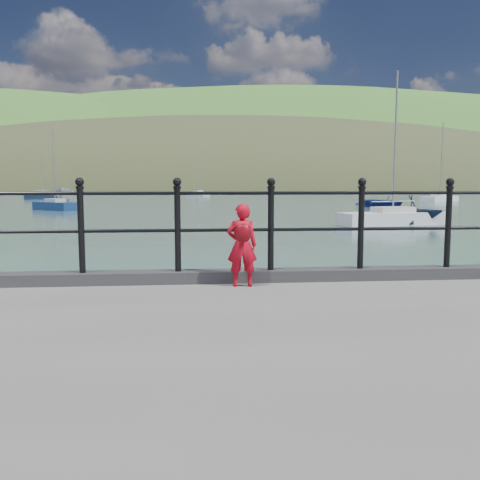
{
  "coord_description": "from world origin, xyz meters",
  "views": [
    {
      "loc": [
        -0.41,
        -6.63,
        2.27
      ],
      "look_at": [
        0.19,
        -0.2,
        1.55
      ],
      "focal_mm": 38.0,
      "sensor_mm": 36.0,
      "label": 1
    }
  ],
  "objects": [
    {
      "name": "sailboat_deep",
      "position": [
        0.66,
        94.13,
        0.34
      ],
      "size": [
        4.69,
        5.71,
        8.56
      ],
      "rotation": [
        0.0,
        0.0,
        -0.97
      ],
      "color": "white",
      "rests_on": "ground"
    },
    {
      "name": "sailboat_near",
      "position": [
        10.67,
        20.6,
        0.34
      ],
      "size": [
        6.44,
        3.15,
        8.54
      ],
      "rotation": [
        0.0,
        0.0,
        0.24
      ],
      "color": "white",
      "rests_on": "ground"
    },
    {
      "name": "kerb",
      "position": [
        0.0,
        -0.15,
        1.07
      ],
      "size": [
        60.0,
        0.3,
        0.15
      ],
      "primitive_type": "cube",
      "color": "#28282B",
      "rests_on": "quay"
    },
    {
      "name": "child",
      "position": [
        0.19,
        -0.46,
        1.52
      ],
      "size": [
        0.38,
        0.31,
        1.03
      ],
      "rotation": [
        0.0,
        0.0,
        3.13
      ],
      "color": "red",
      "rests_on": "quay"
    },
    {
      "name": "sailboat_far",
      "position": [
        31.13,
        55.78,
        0.34
      ],
      "size": [
        6.8,
        6.09,
        10.16
      ],
      "rotation": [
        0.0,
        0.0,
        0.69
      ],
      "color": "white",
      "rests_on": "ground"
    },
    {
      "name": "far_shore",
      "position": [
        38.34,
        239.41,
        -22.57
      ],
      "size": [
        830.0,
        200.0,
        156.0
      ],
      "color": "#333A21",
      "rests_on": "ground"
    },
    {
      "name": "sailboat_left",
      "position": [
        -22.4,
        70.78,
        0.34
      ],
      "size": [
        5.26,
        3.6,
        7.36
      ],
      "rotation": [
        0.0,
        0.0,
        0.44
      ],
      "color": "black",
      "rests_on": "ground"
    },
    {
      "name": "launch_blue",
      "position": [
        17.9,
        40.86,
        0.56
      ],
      "size": [
        5.46,
        6.38,
        1.12
      ],
      "primitive_type": "imported",
      "rotation": [
        0.0,
        0.0,
        0.35
      ],
      "color": "navy",
      "rests_on": "ground"
    },
    {
      "name": "railing",
      "position": [
        0.0,
        -0.15,
        1.82
      ],
      "size": [
        18.11,
        0.11,
        1.2
      ],
      "color": "black",
      "rests_on": "kerb"
    },
    {
      "name": "launch_white",
      "position": [
        -14.67,
        52.15,
        0.93
      ],
      "size": [
        2.15,
        4.94,
        1.86
      ],
      "primitive_type": "imported",
      "rotation": [
        0.0,
        0.0,
        0.07
      ],
      "color": "beige",
      "rests_on": "ground"
    },
    {
      "name": "launch_navy",
      "position": [
        12.03,
        20.97,
        0.81
      ],
      "size": [
        4.07,
        4.01,
        1.63
      ],
      "primitive_type": "imported",
      "rotation": [
        0.0,
        0.0,
        0.89
      ],
      "color": "#0E1C32",
      "rests_on": "ground"
    },
    {
      "name": "ground",
      "position": [
        0.0,
        0.0,
        0.0
      ],
      "size": [
        600.0,
        600.0,
        0.0
      ],
      "primitive_type": "plane",
      "color": "#2D4251",
      "rests_on": "ground"
    },
    {
      "name": "sailboat_port",
      "position": [
        -12.23,
        38.5,
        0.34
      ],
      "size": [
        4.47,
        4.23,
        6.97
      ],
      "rotation": [
        0.0,
        0.0,
        -0.73
      ],
      "color": "navy",
      "rests_on": "ground"
    }
  ]
}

